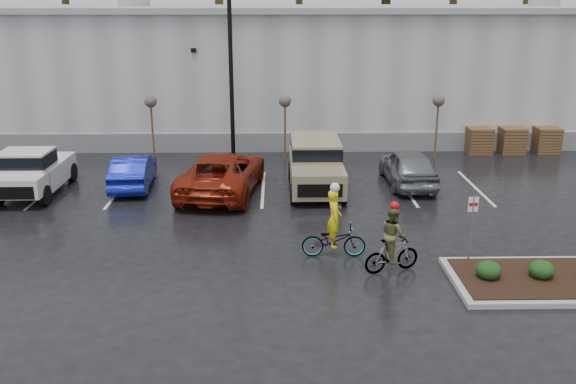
{
  "coord_description": "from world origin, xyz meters",
  "views": [
    {
      "loc": [
        -1.93,
        -16.46,
        7.71
      ],
      "look_at": [
        -1.54,
        3.51,
        1.3
      ],
      "focal_mm": 38.0,
      "sensor_mm": 36.0,
      "label": 1
    }
  ],
  "objects_px": {
    "car_grey": "(408,167)",
    "fire_lane_sign": "(472,222)",
    "car_blue": "(133,171)",
    "cyclist_hivis": "(334,234)",
    "sapling_mid": "(285,105)",
    "sapling_west": "(151,105)",
    "lamppost": "(230,44)",
    "pallet_stack_a": "(479,140)",
    "pickup_white": "(36,169)",
    "suv_tan": "(316,166)",
    "sapling_east": "(438,104)",
    "car_red": "(222,173)",
    "pallet_stack_c": "(546,140)",
    "cyclist_olive": "(392,246)",
    "pallet_stack_b": "(511,140)"
  },
  "relations": [
    {
      "from": "car_red",
      "to": "pallet_stack_a",
      "type": "bearing_deg",
      "value": -145.21
    },
    {
      "from": "sapling_mid",
      "to": "fire_lane_sign",
      "type": "distance_m",
      "value": 13.92
    },
    {
      "from": "lamppost",
      "to": "sapling_mid",
      "type": "relative_size",
      "value": 2.88
    },
    {
      "from": "car_blue",
      "to": "cyclist_hivis",
      "type": "height_order",
      "value": "cyclist_hivis"
    },
    {
      "from": "lamppost",
      "to": "sapling_mid",
      "type": "xyz_separation_m",
      "value": [
        2.5,
        1.0,
        -2.96
      ]
    },
    {
      "from": "lamppost",
      "to": "sapling_mid",
      "type": "bearing_deg",
      "value": 21.8
    },
    {
      "from": "suv_tan",
      "to": "cyclist_olive",
      "type": "relative_size",
      "value": 2.34
    },
    {
      "from": "pickup_white",
      "to": "suv_tan",
      "type": "height_order",
      "value": "suv_tan"
    },
    {
      "from": "pickup_white",
      "to": "car_grey",
      "type": "distance_m",
      "value": 15.52
    },
    {
      "from": "pallet_stack_c",
      "to": "cyclist_olive",
      "type": "xyz_separation_m",
      "value": [
        -10.57,
        -14.15,
        0.13
      ]
    },
    {
      "from": "sapling_west",
      "to": "suv_tan",
      "type": "distance_m",
      "value": 9.4
    },
    {
      "from": "sapling_mid",
      "to": "car_grey",
      "type": "bearing_deg",
      "value": -40.58
    },
    {
      "from": "fire_lane_sign",
      "to": "suv_tan",
      "type": "height_order",
      "value": "fire_lane_sign"
    },
    {
      "from": "pickup_white",
      "to": "car_red",
      "type": "relative_size",
      "value": 0.86
    },
    {
      "from": "fire_lane_sign",
      "to": "cyclist_hivis",
      "type": "distance_m",
      "value": 4.11
    },
    {
      "from": "sapling_mid",
      "to": "car_red",
      "type": "distance_m",
      "value": 6.34
    },
    {
      "from": "car_grey",
      "to": "sapling_mid",
      "type": "bearing_deg",
      "value": -41.7
    },
    {
      "from": "sapling_west",
      "to": "sapling_mid",
      "type": "distance_m",
      "value": 6.5
    },
    {
      "from": "sapling_east",
      "to": "car_blue",
      "type": "distance_m",
      "value": 14.86
    },
    {
      "from": "pallet_stack_a",
      "to": "pickup_white",
      "type": "xyz_separation_m",
      "value": [
        -20.31,
        -6.14,
        0.3
      ]
    },
    {
      "from": "sapling_east",
      "to": "fire_lane_sign",
      "type": "bearing_deg",
      "value": -99.75
    },
    {
      "from": "fire_lane_sign",
      "to": "cyclist_olive",
      "type": "xyz_separation_m",
      "value": [
        -2.37,
        -0.35,
        -0.6
      ]
    },
    {
      "from": "cyclist_hivis",
      "to": "car_blue",
      "type": "bearing_deg",
      "value": 47.43
    },
    {
      "from": "lamppost",
      "to": "sapling_west",
      "type": "relative_size",
      "value": 2.88
    },
    {
      "from": "sapling_mid",
      "to": "pallet_stack_b",
      "type": "distance_m",
      "value": 11.92
    },
    {
      "from": "suv_tan",
      "to": "cyclist_olive",
      "type": "bearing_deg",
      "value": -77.91
    },
    {
      "from": "cyclist_hivis",
      "to": "sapling_mid",
      "type": "bearing_deg",
      "value": 7.28
    },
    {
      "from": "cyclist_olive",
      "to": "sapling_east",
      "type": "bearing_deg",
      "value": -37.65
    },
    {
      "from": "pallet_stack_a",
      "to": "cyclist_hivis",
      "type": "height_order",
      "value": "cyclist_hivis"
    },
    {
      "from": "sapling_west",
      "to": "fire_lane_sign",
      "type": "bearing_deg",
      "value": -47.33
    },
    {
      "from": "pallet_stack_c",
      "to": "car_red",
      "type": "distance_m",
      "value": 17.39
    },
    {
      "from": "sapling_east",
      "to": "pickup_white",
      "type": "distance_m",
      "value": 18.62
    },
    {
      "from": "sapling_mid",
      "to": "car_grey",
      "type": "distance_m",
      "value": 7.11
    },
    {
      "from": "pallet_stack_b",
      "to": "car_grey",
      "type": "height_order",
      "value": "car_grey"
    },
    {
      "from": "sapling_mid",
      "to": "pallet_stack_a",
      "type": "xyz_separation_m",
      "value": [
        10.0,
        1.0,
        -2.05
      ]
    },
    {
      "from": "cyclist_olive",
      "to": "fire_lane_sign",
      "type": "bearing_deg",
      "value": -100.09
    },
    {
      "from": "sapling_east",
      "to": "pickup_white",
      "type": "xyz_separation_m",
      "value": [
        -17.81,
        -5.14,
        -1.75
      ]
    },
    {
      "from": "pallet_stack_c",
      "to": "car_grey",
      "type": "relative_size",
      "value": 0.29
    },
    {
      "from": "pallet_stack_a",
      "to": "pallet_stack_c",
      "type": "distance_m",
      "value": 3.5
    },
    {
      "from": "sapling_west",
      "to": "suv_tan",
      "type": "height_order",
      "value": "sapling_west"
    },
    {
      "from": "sapling_east",
      "to": "pallet_stack_b",
      "type": "distance_m",
      "value": 4.78
    },
    {
      "from": "pallet_stack_a",
      "to": "pickup_white",
      "type": "height_order",
      "value": "pickup_white"
    },
    {
      "from": "sapling_east",
      "to": "car_red",
      "type": "xyz_separation_m",
      "value": [
        -10.16,
        -5.44,
        -1.88
      ]
    },
    {
      "from": "fire_lane_sign",
      "to": "car_blue",
      "type": "height_order",
      "value": "fire_lane_sign"
    },
    {
      "from": "pallet_stack_a",
      "to": "car_red",
      "type": "xyz_separation_m",
      "value": [
        -12.66,
        -6.44,
        0.17
      ]
    },
    {
      "from": "car_grey",
      "to": "fire_lane_sign",
      "type": "bearing_deg",
      "value": 89.59
    },
    {
      "from": "sapling_mid",
      "to": "cyclist_hivis",
      "type": "xyz_separation_m",
      "value": [
        1.33,
        -12.0,
        -1.99
      ]
    },
    {
      "from": "cyclist_olive",
      "to": "car_grey",
      "type": "bearing_deg",
      "value": -33.1
    },
    {
      "from": "car_red",
      "to": "lamppost",
      "type": "bearing_deg",
      "value": -84.2
    },
    {
      "from": "lamppost",
      "to": "sapling_east",
      "type": "distance_m",
      "value": 10.48
    }
  ]
}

